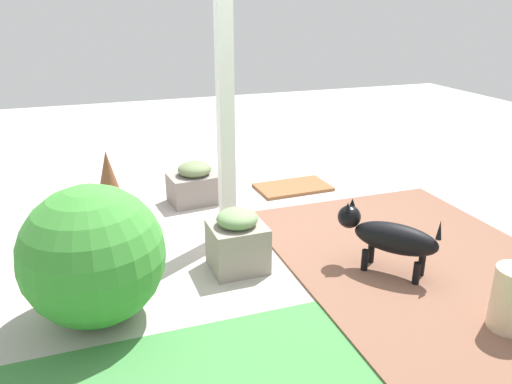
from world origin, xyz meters
name	(u,v)px	position (x,y,z in m)	size (l,w,h in m)	color
ground_plane	(281,231)	(0.00, 0.00, 0.00)	(12.00, 12.00, 0.00)	#B3AAA3
brick_path	(418,260)	(-0.73, 0.78, 0.01)	(1.80, 2.40, 0.02)	brown
porch_pillar	(225,78)	(0.42, -0.05, 1.22)	(0.11, 0.11, 2.44)	white
stone_planter_nearest	(195,184)	(0.50, -0.84, 0.17)	(0.49, 0.37, 0.38)	gray
stone_planter_mid	(238,241)	(0.50, 0.44, 0.20)	(0.37, 0.34, 0.43)	gray
round_shrub	(93,256)	(1.42, 0.73, 0.40)	(0.80, 0.80, 0.80)	#3D8E35
terracotta_pot_spiky	(110,195)	(1.26, -0.40, 0.32)	(0.27, 0.27, 0.68)	#A84D35
dog	(388,236)	(-0.42, 0.84, 0.27)	(0.53, 0.60, 0.47)	black
doormat	(293,187)	(-0.48, -0.86, 0.01)	(0.70, 0.42, 0.03)	brown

